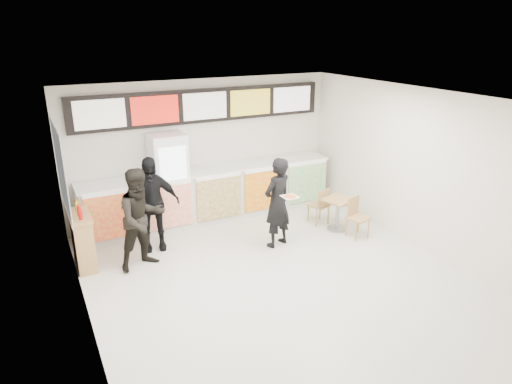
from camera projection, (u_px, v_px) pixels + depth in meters
floor at (284, 284)px, 7.53m from camera, size 7.00×7.00×0.00m
ceiling at (288, 101)px, 6.51m from camera, size 7.00×7.00×0.00m
wall_back at (204, 149)px, 9.95m from camera, size 6.00×0.00×6.00m
wall_left at (81, 238)px, 5.74m from camera, size 0.00×7.00×7.00m
wall_right at (428, 173)px, 8.31m from camera, size 0.00×7.00×7.00m
service_counter at (213, 194)px, 9.93m from camera, size 5.56×0.77×1.14m
menu_board at (204, 106)px, 9.56m from camera, size 5.50×0.14×0.70m
drinks_fridge at (170, 182)px, 9.40m from camera, size 0.70×0.67×2.00m
mirror_panel at (60, 168)px, 7.71m from camera, size 0.01×2.00×1.50m
customer_main at (277, 203)px, 8.60m from camera, size 0.74×0.60×1.76m
customer_left at (142, 219)px, 7.82m from camera, size 1.02×0.88×1.80m
customer_mid at (151, 204)px, 8.46m from camera, size 1.13×0.64×1.82m
pizza_slice at (290, 196)px, 8.13m from camera, size 0.36×0.36×0.02m
cafe_table at (338, 208)px, 9.41m from camera, size 0.77×1.44×0.81m
condiment_ledge at (83, 240)px, 7.97m from camera, size 0.35×0.87×1.15m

